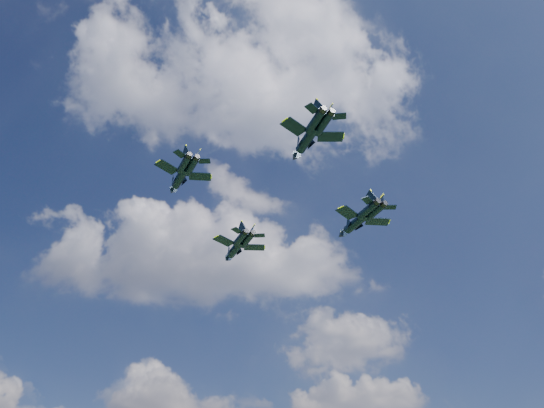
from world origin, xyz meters
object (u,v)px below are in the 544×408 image
at_px(jet_lead, 235,249).
at_px(jet_slot, 306,140).
at_px(jet_right, 355,223).
at_px(jet_left, 180,178).

bearing_deg(jet_lead, jet_slot, -92.43).
height_order(jet_right, jet_slot, jet_right).
xyz_separation_m(jet_lead, jet_left, (-9.16, -24.10, 1.99)).
bearing_deg(jet_lead, jet_left, -135.38).
distance_m(jet_left, jet_right, 39.40).
relative_size(jet_lead, jet_left, 1.12).
bearing_deg(jet_slot, jet_lead, 90.07).
bearing_deg(jet_right, jet_left, 178.04).
bearing_deg(jet_left, jet_right, -1.59).
bearing_deg(jet_right, jet_slot, -140.30).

